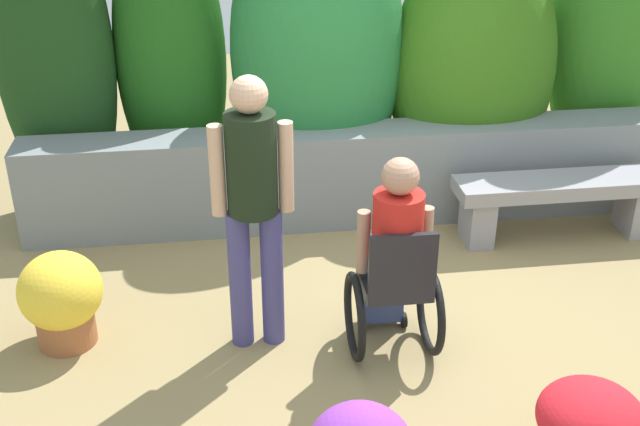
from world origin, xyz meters
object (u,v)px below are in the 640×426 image
Objects in this scene: flower_pot_terracotta_by_wall at (62,298)px; person_standing_companion at (253,198)px; person_in_wheelchair at (394,263)px; flower_pot_purple_near at (590,425)px; stone_bench at (560,197)px.

person_standing_companion is at bearing -7.01° from flower_pot_terracotta_by_wall.
person_in_wheelchair is at bearing -9.53° from flower_pot_terracotta_by_wall.
flower_pot_purple_near is at bearing -54.22° from person_standing_companion.
person_in_wheelchair reaches higher than stone_bench.
person_standing_companion is (-2.46, -1.09, 0.68)m from stone_bench.
flower_pot_terracotta_by_wall reaches higher than flower_pot_purple_near.
flower_pot_terracotta_by_wall is (-1.22, 0.15, -0.69)m from person_standing_companion.
person_standing_companion is 2.21m from flower_pot_purple_near.
stone_bench is at bearing 14.40° from flower_pot_terracotta_by_wall.
flower_pot_purple_near is (-0.89, -2.48, -0.03)m from stone_bench.
person_standing_companion reaches higher than stone_bench.
stone_bench is at bearing 70.31° from flower_pot_purple_near.
person_in_wheelchair is 2.45× the size of flower_pot_purple_near.
person_standing_companion is at bearing -159.09° from stone_bench.
stone_bench is 2.78m from person_standing_companion.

